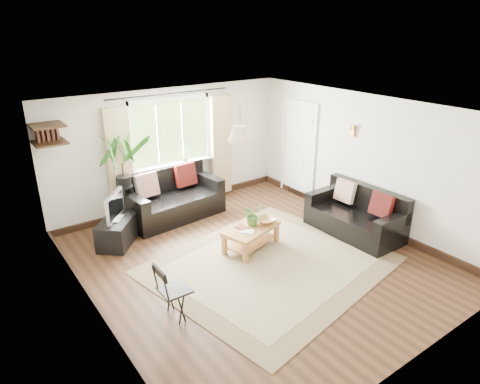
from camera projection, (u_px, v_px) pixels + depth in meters
floor at (255, 260)px, 6.84m from camera, size 5.50×5.50×0.00m
ceiling at (257, 111)px, 5.94m from camera, size 5.50×5.50×0.00m
wall_back at (171, 149)px, 8.46m from camera, size 5.00×0.02×2.40m
wall_front at (422, 272)px, 4.32m from camera, size 5.00×0.02×2.40m
wall_left at (88, 237)px, 5.04m from camera, size 0.02×5.50×2.40m
wall_right at (365, 161)px, 7.75m from camera, size 0.02×5.50×2.40m
rug at (270, 265)px, 6.70m from camera, size 3.89×3.49×0.02m
window at (171, 132)px, 8.30m from camera, size 2.50×0.16×2.16m
door at (298, 150)px, 9.09m from camera, size 0.06×0.96×2.06m
corner_shelf at (48, 134)px, 6.80m from camera, size 0.50×0.50×0.34m
pendant_lamp at (240, 130)px, 6.38m from camera, size 0.36×0.36×0.54m
wall_sconce at (352, 129)px, 7.73m from camera, size 0.12×0.12×0.28m
sofa_back at (173, 196)px, 8.20m from camera, size 1.93×1.09×0.87m
sofa_right at (355, 213)px, 7.57m from camera, size 1.70×0.87×0.79m
coffee_table at (251, 238)px, 7.13m from camera, size 1.09×0.79×0.40m
table_plant at (252, 215)px, 7.08m from camera, size 0.40×0.37×0.36m
bowl at (266, 220)px, 7.19m from camera, size 0.33×0.33×0.08m
book_a at (246, 234)px, 6.82m from camera, size 0.25×0.25×0.02m
book_b at (239, 229)px, 6.97m from camera, size 0.19×0.24×0.02m
tv_stand at (118, 231)px, 7.29m from camera, size 0.92×0.95×0.46m
tv at (115, 206)px, 7.11m from camera, size 0.59×0.63×0.50m
palm_stand at (124, 182)px, 7.66m from camera, size 0.75×0.75×1.75m
folding_chair at (175, 290)px, 5.41m from camera, size 0.41×0.41×0.78m
sill_plant at (185, 155)px, 8.56m from camera, size 0.14×0.10×0.27m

